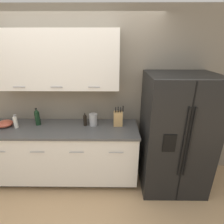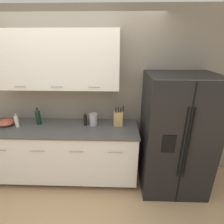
% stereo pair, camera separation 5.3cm
% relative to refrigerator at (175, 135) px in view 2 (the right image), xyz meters
% --- Properties ---
extents(wall_back, '(10.00, 0.39, 2.60)m').
position_rel_refrigerator_xyz_m(wall_back, '(-1.51, 0.38, 0.58)').
color(wall_back, gray).
rests_on(wall_back, ground_plane).
extents(counter_unit, '(2.28, 0.64, 0.93)m').
position_rel_refrigerator_xyz_m(counter_unit, '(-1.67, 0.08, -0.40)').
color(counter_unit, black).
rests_on(counter_unit, ground_plane).
extents(refrigerator, '(0.92, 0.80, 1.74)m').
position_rel_refrigerator_xyz_m(refrigerator, '(0.00, 0.00, 0.00)').
color(refrigerator, black).
rests_on(refrigerator, ground_plane).
extents(knife_block, '(0.15, 0.11, 0.31)m').
position_rel_refrigerator_xyz_m(knife_block, '(-0.83, 0.16, 0.18)').
color(knife_block, tan).
rests_on(knife_block, counter_unit).
extents(wine_bottle, '(0.07, 0.07, 0.27)m').
position_rel_refrigerator_xyz_m(wine_bottle, '(-2.05, 0.17, 0.19)').
color(wine_bottle, black).
rests_on(wine_bottle, counter_unit).
extents(soap_dispenser, '(0.06, 0.06, 0.21)m').
position_rel_refrigerator_xyz_m(soap_dispenser, '(-2.34, 0.06, 0.15)').
color(soap_dispenser, silver).
rests_on(soap_dispenser, counter_unit).
extents(oil_bottle, '(0.06, 0.06, 0.20)m').
position_rel_refrigerator_xyz_m(oil_bottle, '(-1.33, 0.15, 0.16)').
color(oil_bottle, black).
rests_on(oil_bottle, counter_unit).
extents(steel_canister, '(0.13, 0.13, 0.20)m').
position_rel_refrigerator_xyz_m(steel_canister, '(-1.20, 0.16, 0.16)').
color(steel_canister, '#A3A3A5').
rests_on(steel_canister, counter_unit).
extents(mixing_bowl, '(0.23, 0.23, 0.09)m').
position_rel_refrigerator_xyz_m(mixing_bowl, '(-2.53, 0.10, 0.11)').
color(mixing_bowl, '#B24C38').
rests_on(mixing_bowl, counter_unit).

